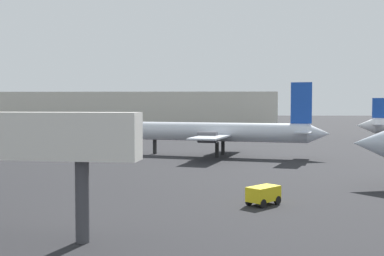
% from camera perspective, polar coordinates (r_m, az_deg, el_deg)
% --- Properties ---
extents(airplane_distant, '(30.72, 18.86, 9.80)m').
position_cam_1_polar(airplane_distant, '(65.67, 2.55, -0.45)').
color(airplane_distant, silver).
rests_on(airplane_distant, ground_plane).
extents(baggage_cart, '(2.60, 2.64, 1.30)m').
position_cam_1_polar(baggage_cart, '(34.28, 8.38, -7.69)').
color(baggage_cart, gold).
rests_on(baggage_cart, ground_plane).
extents(terminal_building, '(77.77, 24.18, 10.39)m').
position_cam_1_polar(terminal_building, '(142.61, -6.33, 2.05)').
color(terminal_building, beige).
rests_on(terminal_building, ground_plane).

